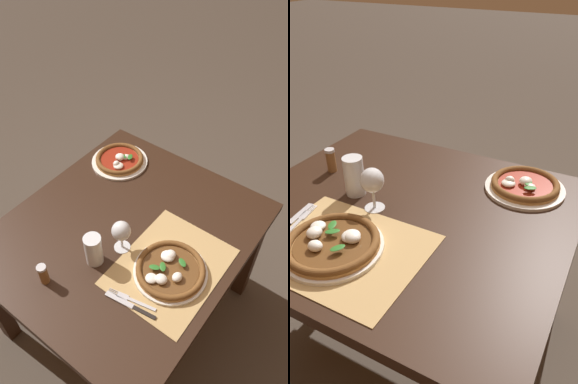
# 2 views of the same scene
# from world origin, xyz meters

# --- Properties ---
(ground_plane) EXTENTS (24.00, 24.00, 0.00)m
(ground_plane) POSITION_xyz_m (0.00, 0.00, 0.00)
(ground_plane) COLOR #473D33
(dining_table) EXTENTS (1.13, 1.00, 0.74)m
(dining_table) POSITION_xyz_m (0.00, 0.00, 0.63)
(dining_table) COLOR black
(dining_table) RESTS_ON ground
(paper_placemat) EXTENTS (0.49, 0.38, 0.00)m
(paper_placemat) POSITION_xyz_m (-0.04, -0.27, 0.74)
(paper_placemat) COLOR tan
(paper_placemat) RESTS_ON dining_table
(pizza_near) EXTENTS (0.30, 0.30, 0.05)m
(pizza_near) POSITION_xyz_m (-0.07, -0.28, 0.76)
(pizza_near) COLOR silver
(pizza_near) RESTS_ON paper_placemat
(pizza_far) EXTENTS (0.29, 0.29, 0.05)m
(pizza_far) POSITION_xyz_m (0.33, 0.31, 0.76)
(pizza_far) COLOR silver
(pizza_far) RESTS_ON dining_table
(wine_glass) EXTENTS (0.08, 0.08, 0.16)m
(wine_glass) POSITION_xyz_m (-0.09, -0.05, 0.85)
(wine_glass) COLOR silver
(wine_glass) RESTS_ON dining_table
(pint_glass) EXTENTS (0.07, 0.07, 0.15)m
(pint_glass) POSITION_xyz_m (-0.20, -0.00, 0.81)
(pint_glass) COLOR silver
(pint_glass) RESTS_ON dining_table
(fork) EXTENTS (0.06, 0.20, 0.00)m
(fork) POSITION_xyz_m (-0.26, -0.23, 0.75)
(fork) COLOR #B7B7BC
(fork) RESTS_ON paper_placemat
(knife) EXTENTS (0.05, 0.22, 0.01)m
(knife) POSITION_xyz_m (-0.28, -0.24, 0.75)
(knife) COLOR black
(knife) RESTS_ON paper_placemat
(pepper_shaker) EXTENTS (0.04, 0.04, 0.10)m
(pepper_shaker) POSITION_xyz_m (-0.39, 0.09, 0.79)
(pepper_shaker) COLOR brown
(pepper_shaker) RESTS_ON dining_table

